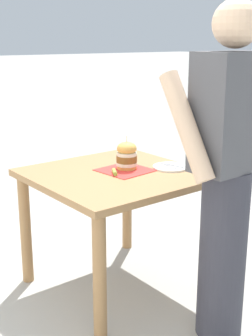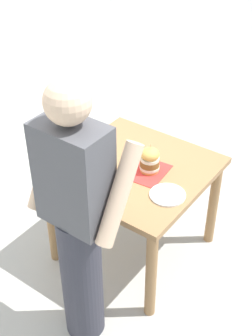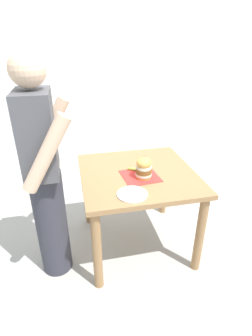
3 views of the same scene
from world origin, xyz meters
name	(u,v)px [view 3 (image 3 of 3)]	position (x,y,z in m)	size (l,w,h in m)	color
ground_plane	(136,242)	(0.00, 0.00, 0.00)	(80.00, 80.00, 0.00)	#ADAAA3
patio_table	(137,185)	(0.00, 0.00, 0.62)	(0.94, 0.93, 0.75)	#9E7247
serving_paper	(140,176)	(-0.07, 0.00, 0.75)	(0.28, 0.28, 0.00)	red
sandwich	(144,168)	(-0.10, -0.02, 0.83)	(0.13, 0.13, 0.20)	gold
pickle_spear	(133,169)	(0.03, 0.03, 0.76)	(0.02, 0.02, 0.09)	#8EA83D
side_plate_with_forks	(132,194)	(-0.33, 0.13, 0.75)	(0.22, 0.22, 0.02)	white
diner_across_table	(44,174)	(-0.14, 0.72, 0.88)	(0.55, 0.35, 1.69)	#33333D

